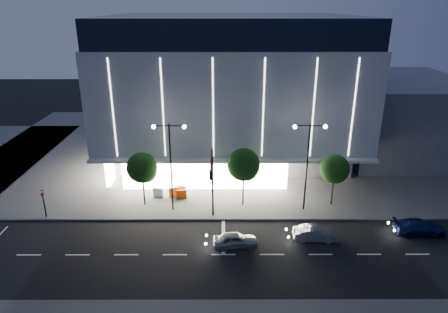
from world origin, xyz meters
The scene contains 18 objects.
ground centered at (0.00, 0.00, 0.00)m, with size 160.00×160.00×0.00m, color black.
sidewalk_museum centered at (5.00, 24.00, 0.07)m, with size 70.00×40.00×0.15m, color #474747.
museum centered at (2.98, 22.31, 9.27)m, with size 30.00×25.80×18.00m.
annex_building centered at (26.00, 24.00, 5.00)m, with size 16.00×20.00×10.00m, color #4C4C51.
traffic_mast centered at (1.00, 3.34, 5.03)m, with size 0.33×5.89×7.07m.
street_lamp_west centered at (-3.00, 6.00, 5.96)m, with size 3.16×0.36×9.00m.
street_lamp_east centered at (10.00, 6.00, 5.96)m, with size 3.16×0.36×9.00m.
ped_signal_far centered at (-15.00, 4.50, 1.89)m, with size 0.22×0.24×3.00m.
tree_left centered at (-5.97, 7.02, 4.03)m, with size 3.02×3.02×5.72m.
tree_mid centered at (4.03, 7.02, 4.33)m, with size 3.25×3.25×6.15m.
tree_right centered at (13.03, 7.02, 3.88)m, with size 2.91×2.91×5.51m.
car_lead centered at (3.00, -0.32, 0.64)m, with size 1.52×3.77×1.29m, color #93969A.
car_second centered at (9.97, 0.67, 0.63)m, with size 1.34×3.83×1.26m, color #A6A8AE.
car_third centered at (19.52, 1.69, 0.66)m, with size 1.85×4.56×1.32m, color #15234F.
barrier_a centered at (-3.20, 8.86, 0.65)m, with size 1.10×0.25×1.00m, color orange.
barrier_b centered at (-4.87, 8.73, 0.65)m, with size 1.10×0.25×1.00m, color white.
barrier_c centered at (-2.37, 8.31, 0.65)m, with size 1.10×0.25×1.00m, color #F0570D.
barrier_d centered at (-2.53, 9.24, 0.65)m, with size 1.10×0.25×1.00m, color silver.
Camera 1 is at (1.96, -29.21, 19.32)m, focal length 32.00 mm.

